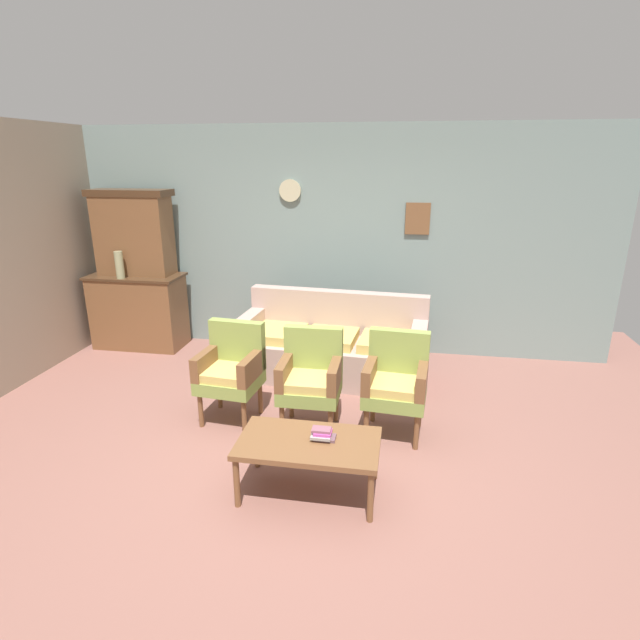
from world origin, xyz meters
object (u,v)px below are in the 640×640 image
armchair_row_middle (311,376)px  coffee_table (309,446)px  armchair_near_cabinet (396,380)px  book_stack_on_table (323,434)px  vase_on_cabinet (119,265)px  armchair_by_doorway (232,368)px  floral_couch (332,348)px  side_cabinet (139,311)px

armchair_row_middle → coffee_table: armchair_row_middle is taller
armchair_row_middle → armchair_near_cabinet: size_ratio=1.00×
book_stack_on_table → vase_on_cabinet: bearing=140.5°
armchair_by_doorway → armchair_near_cabinet: same height
floral_couch → armchair_row_middle: same height
armchair_row_middle → book_stack_on_table: (0.25, -0.88, -0.04)m
armchair_by_doorway → armchair_row_middle: 0.74m
side_cabinet → armchair_near_cabinet: size_ratio=1.28×
vase_on_cabinet → book_stack_on_table: bearing=-39.5°
armchair_row_middle → coffee_table: (0.16, -0.92, -0.12)m
vase_on_cabinet → floral_couch: (2.64, -0.32, -0.77)m
floral_couch → armchair_row_middle: bearing=-91.3°
side_cabinet → vase_on_cabinet: vase_on_cabinet is taller
armchair_row_middle → armchair_by_doorway: bearing=176.2°
side_cabinet → floral_couch: size_ratio=0.56×
armchair_row_middle → coffee_table: 0.94m
armchair_near_cabinet → coffee_table: bearing=-121.4°
armchair_near_cabinet → book_stack_on_table: (-0.49, -0.92, -0.04)m
floral_couch → armchair_near_cabinet: size_ratio=2.31×
armchair_near_cabinet → book_stack_on_table: armchair_near_cabinet is taller
armchair_by_doorway → armchair_near_cabinet: 1.48m
armchair_by_doorway → coffee_table: (0.90, -0.97, -0.12)m
floral_couch → book_stack_on_table: 2.05m
coffee_table → armchair_row_middle: bearing=99.7°
armchair_row_middle → floral_couch: bearing=88.7°
vase_on_cabinet → coffee_table: size_ratio=0.33×
side_cabinet → vase_on_cabinet: bearing=-111.8°
floral_couch → coffee_table: size_ratio=2.08×
floral_couch → armchair_near_cabinet: bearing=-57.4°
side_cabinet → armchair_by_doorway: (1.79, -1.62, 0.03)m
side_cabinet → vase_on_cabinet: (-0.08, -0.19, 0.63)m
armchair_by_doorway → coffee_table: bearing=-47.1°
floral_couch → armchair_by_doorway: (-0.77, -1.10, 0.17)m
vase_on_cabinet → armchair_near_cabinet: (3.35, -1.44, -0.59)m
side_cabinet → armchair_row_middle: 3.03m
floral_couch → armchair_near_cabinet: (0.71, -1.12, 0.17)m
armchair_row_middle → book_stack_on_table: size_ratio=5.25×
armchair_row_middle → book_stack_on_table: armchair_row_middle is taller
floral_couch → armchair_row_middle: (-0.03, -1.15, 0.17)m
vase_on_cabinet → floral_couch: 2.76m
armchair_near_cabinet → floral_couch: bearing=122.6°
floral_couch → armchair_by_doorway: 1.36m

